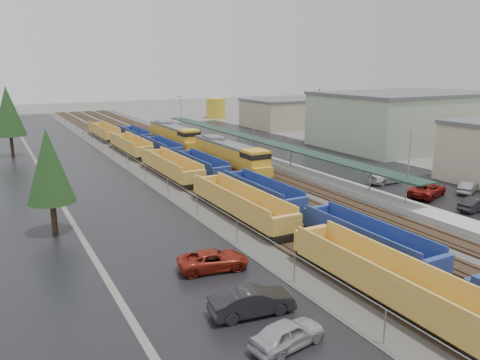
% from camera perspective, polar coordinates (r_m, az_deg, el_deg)
% --- Properties ---
extents(ballast_strip, '(20.00, 160.00, 0.08)m').
position_cam_1_polar(ballast_strip, '(77.20, -8.24, 3.22)').
color(ballast_strip, '#302D2B').
rests_on(ballast_strip, ground).
extents(trackbed, '(14.60, 160.00, 0.22)m').
position_cam_1_polar(trackbed, '(77.18, -8.24, 3.30)').
color(trackbed, black).
rests_on(trackbed, ground).
extents(west_parking_lot, '(10.00, 160.00, 0.02)m').
position_cam_1_polar(west_parking_lot, '(73.47, -19.26, 2.02)').
color(west_parking_lot, black).
rests_on(west_parking_lot, ground).
extents(west_road, '(9.00, 160.00, 0.02)m').
position_cam_1_polar(west_road, '(72.62, -27.03, 1.14)').
color(west_road, black).
rests_on(west_road, ground).
extents(east_commuter_lot, '(16.00, 100.00, 0.02)m').
position_cam_1_polar(east_commuter_lot, '(77.42, 7.75, 3.24)').
color(east_commuter_lot, black).
rests_on(east_commuter_lot, ground).
extents(station_platform, '(3.00, 80.00, 8.00)m').
position_cam_1_polar(station_platform, '(72.15, 1.65, 3.17)').
color(station_platform, '#9E9B93').
rests_on(station_platform, ground).
extents(chainlink_fence, '(0.08, 160.04, 2.02)m').
position_cam_1_polar(chainlink_fence, '(72.73, -14.88, 3.50)').
color(chainlink_fence, gray).
rests_on(chainlink_fence, ground).
extents(industrial_buildings, '(32.52, 75.30, 9.50)m').
position_cam_1_polar(industrial_buildings, '(86.31, 19.68, 6.49)').
color(industrial_buildings, gray).
rests_on(industrial_buildings, ground).
extents(distant_hills, '(301.00, 140.00, 25.20)m').
position_cam_1_polar(distant_hills, '(233.44, -10.98, 10.10)').
color(distant_hills, '#465340').
rests_on(distant_hills, ground).
extents(tree_west_near, '(3.96, 3.96, 9.00)m').
position_cam_1_polar(tree_west_near, '(42.27, -22.27, 1.56)').
color(tree_west_near, '#332316').
rests_on(tree_west_near, ground).
extents(tree_west_far, '(4.84, 4.84, 11.00)m').
position_cam_1_polar(tree_west_far, '(81.60, -26.44, 7.52)').
color(tree_west_far, '#332316').
rests_on(tree_west_far, ground).
extents(tree_east, '(4.40, 4.40, 10.00)m').
position_cam_1_polar(tree_east, '(88.28, 9.57, 8.70)').
color(tree_east, '#332316').
rests_on(tree_east, ground).
extents(locomotive_lead, '(2.79, 18.39, 4.16)m').
position_cam_1_polar(locomotive_lead, '(62.44, -1.14, 2.92)').
color(locomotive_lead, black).
rests_on(locomotive_lead, ground).
extents(locomotive_trail, '(2.79, 18.39, 4.16)m').
position_cam_1_polar(locomotive_trail, '(81.40, -8.01, 5.34)').
color(locomotive_trail, black).
rests_on(locomotive_trail, ground).
extents(well_string_yellow, '(2.84, 109.57, 2.51)m').
position_cam_1_polar(well_string_yellow, '(52.22, -4.87, -0.43)').
color(well_string_yellow, '#C28936').
rests_on(well_string_yellow, ground).
extents(well_string_blue, '(2.56, 106.09, 2.27)m').
position_cam_1_polar(well_string_blue, '(48.45, 2.58, -1.64)').
color(well_string_blue, navy).
rests_on(well_string_blue, ground).
extents(storage_tank, '(5.29, 5.29, 5.29)m').
position_cam_1_polar(storage_tank, '(129.73, -2.97, 8.74)').
color(storage_tank, gold).
rests_on(storage_tank, ground).
extents(parked_car_west_a, '(2.38, 4.47, 1.45)m').
position_cam_1_polar(parked_car_west_a, '(25.16, 5.80, -18.18)').
color(parked_car_west_a, '#9E9DA2').
rests_on(parked_car_west_a, ground).
extents(parked_car_west_b, '(2.38, 5.18, 1.64)m').
position_cam_1_polar(parked_car_west_b, '(27.80, 1.47, -14.55)').
color(parked_car_west_b, black).
rests_on(parked_car_west_b, ground).
extents(parked_car_west_c, '(3.13, 5.33, 1.39)m').
position_cam_1_polar(parked_car_west_c, '(33.39, -3.27, -9.75)').
color(parked_car_west_c, maroon).
rests_on(parked_car_west_c, ground).
extents(parked_car_east_a, '(1.73, 4.20, 1.35)m').
position_cam_1_polar(parked_car_east_a, '(51.78, 26.81, -2.66)').
color(parked_car_east_a, black).
rests_on(parked_car_east_a, ground).
extents(parked_car_east_b, '(4.40, 6.22, 1.57)m').
position_cam_1_polar(parked_car_east_b, '(55.15, 21.87, -1.11)').
color(parked_car_east_b, maroon).
rests_on(parked_car_east_b, ground).
extents(parked_car_east_c, '(2.28, 5.04, 1.43)m').
position_cam_1_polar(parked_car_east_c, '(59.73, 17.29, 0.29)').
color(parked_car_east_c, silver).
rests_on(parked_car_east_c, ground).
extents(parked_car_east_e, '(3.03, 4.34, 1.36)m').
position_cam_1_polar(parked_car_east_e, '(58.49, 26.01, -0.82)').
color(parked_car_east_e, slate).
rests_on(parked_car_east_e, ground).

